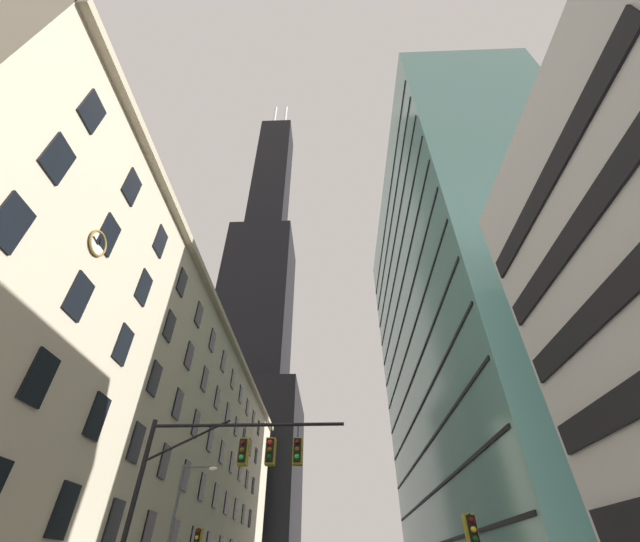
{
  "coord_description": "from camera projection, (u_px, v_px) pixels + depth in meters",
  "views": [
    {
      "loc": [
        1.46,
        -11.97,
        1.62
      ],
      "look_at": [
        0.31,
        21.25,
        28.34
      ],
      "focal_mm": 21.41,
      "sensor_mm": 36.0,
      "label": 1
    }
  ],
  "objects": [
    {
      "name": "station_building",
      "position": [
        135.0,
        444.0,
        39.97
      ],
      "size": [
        17.57,
        71.73,
        25.05
      ],
      "color": "#BCAF93",
      "rests_on": "ground"
    },
    {
      "name": "dark_skyscraper",
      "position": [
        252.0,
        341.0,
        108.65
      ],
      "size": [
        28.75,
        28.75,
        185.0
      ],
      "color": "black",
      "rests_on": "ground"
    },
    {
      "name": "glass_office_midrise",
      "position": [
        466.0,
        324.0,
        49.65
      ],
      "size": [
        16.27,
        45.1,
        54.74
      ],
      "color": "slate",
      "rests_on": "ground"
    },
    {
      "name": "street_lamppost",
      "position": [
        179.0,
        517.0,
        23.27
      ],
      "size": [
        2.34,
        0.32,
        7.24
      ],
      "color": "#47474C",
      "rests_on": "sidewalk_left"
    },
    {
      "name": "traffic_light_near_right",
      "position": [
        473.0,
        536.0,
        13.92
      ],
      "size": [
        0.4,
        0.63,
        3.34
      ],
      "color": "black",
      "rests_on": "sidewalk_right"
    },
    {
      "name": "traffic_signal_mast",
      "position": [
        232.0,
        466.0,
        15.65
      ],
      "size": [
        8.52,
        0.63,
        6.9
      ],
      "color": "black",
      "rests_on": "sidewalk_left"
    }
  ]
}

